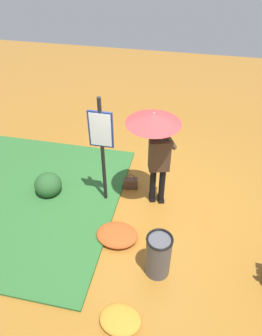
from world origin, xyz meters
TOP-DOWN VIEW (x-y plane):
  - ground_plane at (0.00, 0.00)m, footprint 18.00×18.00m
  - grass_verge at (3.05, 0.46)m, footprint 4.80×4.00m
  - person_with_umbrella at (-0.03, -0.05)m, footprint 0.96×0.96m
  - info_sign_post at (0.91, 0.12)m, footprint 0.44×0.07m
  - handbag at (0.48, -0.34)m, footprint 0.32×0.19m
  - trash_bin at (-0.36, 1.53)m, footprint 0.42×0.42m
  - shrub_cluster at (2.14, 0.17)m, footprint 0.61×0.55m
  - leaf_pile_near_person at (0.45, 1.02)m, footprint 0.76×0.60m
  - leaf_pile_by_bench at (0.04, 2.47)m, footprint 0.61×0.49m

SIDE VIEW (x-z plane):
  - ground_plane at x=0.00m, z-range 0.00..0.00m
  - grass_verge at x=3.05m, z-range 0.00..0.05m
  - leaf_pile_by_bench at x=0.04m, z-range 0.00..0.13m
  - leaf_pile_near_person at x=0.45m, z-range 0.00..0.17m
  - handbag at x=0.48m, z-range -0.06..0.31m
  - shrub_cluster at x=2.14m, z-range -0.02..0.48m
  - trash_bin at x=-0.36m, z-range 0.00..0.84m
  - info_sign_post at x=0.91m, z-range 0.29..2.59m
  - person_with_umbrella at x=-0.03m, z-range 0.53..2.57m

